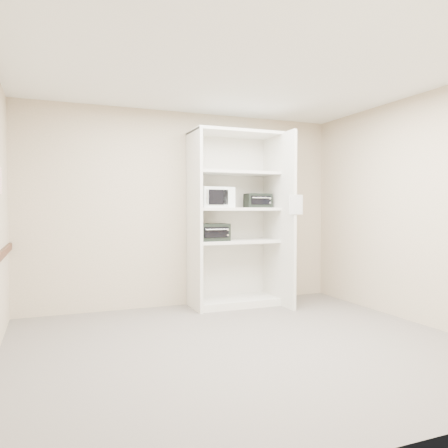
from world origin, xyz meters
name	(u,v)px	position (x,y,z in m)	size (l,w,h in m)	color
floor	(245,345)	(0.00, 0.00, 0.00)	(4.50, 4.00, 0.01)	slate
ceiling	(246,70)	(0.00, 0.00, 2.70)	(4.50, 4.00, 0.01)	white
wall_back	(186,209)	(0.00, 2.00, 1.35)	(4.50, 0.02, 2.70)	beige
wall_front	(396,210)	(0.00, -2.00, 1.35)	(4.50, 0.02, 2.70)	beige
wall_right	(420,209)	(2.25, 0.00, 1.35)	(0.02, 4.00, 2.70)	beige
shelving_unit	(238,225)	(0.67, 1.70, 1.13)	(1.24, 0.92, 2.42)	silver
microwave	(214,197)	(0.30, 1.66, 1.51)	(0.46, 0.35, 0.28)	white
toaster_oven_upper	(258,201)	(1.00, 1.75, 1.47)	(0.35, 0.26, 0.20)	black
toaster_oven_lower	(212,232)	(0.26, 1.66, 1.04)	(0.42, 0.32, 0.23)	black
paper_sign	(296,205)	(1.22, 1.07, 1.41)	(0.20, 0.01, 0.25)	white
wall_poster	(0,181)	(-2.24, 1.05, 1.64)	(0.01, 0.19, 0.27)	white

